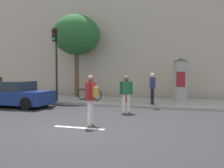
# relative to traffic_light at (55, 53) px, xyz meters

# --- Properties ---
(ground_plane) EXTENTS (80.00, 80.00, 0.00)m
(ground_plane) POSITION_rel_traffic_light_xyz_m (3.93, -5.24, -3.06)
(ground_plane) COLOR #2B2B2D
(sidewalk_curb) EXTENTS (36.00, 4.00, 0.15)m
(sidewalk_curb) POSITION_rel_traffic_light_xyz_m (3.93, 1.76, -2.98)
(sidewalk_curb) COLOR #9E9B93
(sidewalk_curb) RESTS_ON ground_plane
(lane_markings) EXTENTS (25.80, 0.16, 0.01)m
(lane_markings) POSITION_rel_traffic_light_xyz_m (3.93, -5.24, -3.05)
(lane_markings) COLOR silver
(lane_markings) RESTS_ON ground_plane
(building_backdrop) EXTENTS (36.00, 5.00, 10.01)m
(building_backdrop) POSITION_rel_traffic_light_xyz_m (3.93, 6.76, 1.95)
(building_backdrop) COLOR #B7A893
(building_backdrop) RESTS_ON ground_plane
(traffic_light) EXTENTS (0.24, 0.45, 4.32)m
(traffic_light) POSITION_rel_traffic_light_xyz_m (0.00, 0.00, 0.00)
(traffic_light) COLOR black
(traffic_light) RESTS_ON sidewalk_curb
(poster_column) EXTENTS (0.93, 0.93, 2.62)m
(poster_column) POSITION_rel_traffic_light_xyz_m (7.19, 2.43, -1.58)
(poster_column) COLOR #9E9B93
(poster_column) RESTS_ON sidewalk_curb
(street_tree) EXTENTS (3.37, 3.37, 5.89)m
(street_tree) POSITION_rel_traffic_light_xyz_m (-0.03, 2.99, 1.53)
(street_tree) COLOR brown
(street_tree) RESTS_ON sidewalk_curb
(pedestrian_tallest) EXTENTS (0.56, 0.41, 1.69)m
(pedestrian_tallest) POSITION_rel_traffic_light_xyz_m (4.75, -1.85, -2.06)
(pedestrian_tallest) COLOR silver
(pedestrian_tallest) RESTS_ON ground_plane
(pedestrian_with_bag) EXTENTS (0.42, 0.66, 1.75)m
(pedestrian_with_bag) POSITION_rel_traffic_light_xyz_m (4.14, -4.70, -2.00)
(pedestrian_with_bag) COLOR silver
(pedestrian_with_bag) RESTS_ON ground_plane
(pedestrian_in_dark_shirt) EXTENTS (0.37, 0.63, 1.69)m
(pedestrian_in_dark_shirt) POSITION_rel_traffic_light_xyz_m (5.71, 0.27, -1.91)
(pedestrian_in_dark_shirt) COLOR black
(pedestrian_in_dark_shirt) RESTS_ON sidewalk_curb
(pedestrian_near_pole) EXTENTS (0.53, 0.47, 1.56)m
(pedestrian_near_pole) POSITION_rel_traffic_light_xyz_m (4.12, 0.78, -1.99)
(pedestrian_near_pole) COLOR maroon
(pedestrian_near_pole) RESTS_ON sidewalk_curb
(bicycle_leaning) EXTENTS (1.76, 0.35, 1.09)m
(bicycle_leaning) POSITION_rel_traffic_light_xyz_m (1.72, 1.05, -2.52)
(bicycle_leaning) COLOR black
(bicycle_leaning) RESTS_ON sidewalk_curb
(parked_car_red) EXTENTS (4.35, 1.95, 1.40)m
(parked_car_red) POSITION_rel_traffic_light_xyz_m (-1.67, -1.72, -2.38)
(parked_car_red) COLOR navy
(parked_car_red) RESTS_ON ground_plane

